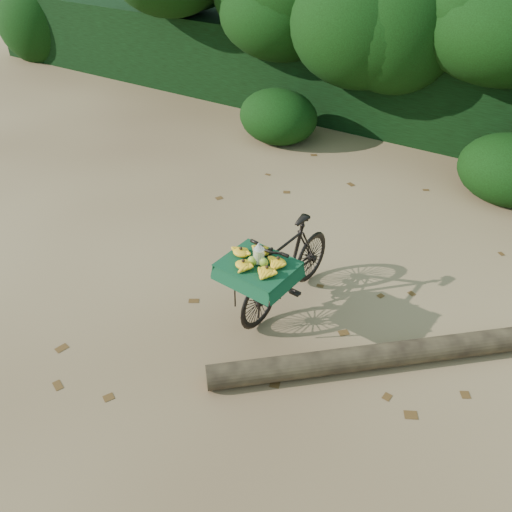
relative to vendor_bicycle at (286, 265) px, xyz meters
The scene contains 7 objects.
ground 0.67m from the vendor_bicycle, 19.53° to the left, with size 80.00×80.00×0.00m, color tan.
vendor_bicycle is the anchor object (origin of this frame).
fallen_log 1.55m from the vendor_bicycle, 16.17° to the right, with size 0.28×0.28×3.84m, color brown.
hedge_backdrop 6.43m from the vendor_bicycle, 87.16° to the left, with size 26.00×1.80×1.80m, color black.
tree_row 5.80m from the vendor_bicycle, 93.38° to the left, with size 14.50×2.00×4.00m, color black, non-canonical shape.
bush_clumps 4.49m from the vendor_bicycle, 79.49° to the left, with size 8.80×1.70×0.90m, color black, non-canonical shape.
leaf_litter 1.01m from the vendor_bicycle, 67.35° to the left, with size 7.00×7.30×0.01m, color #523416, non-canonical shape.
Camera 1 is at (2.23, -4.87, 4.57)m, focal length 38.00 mm.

